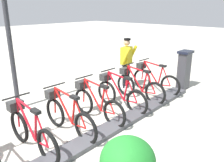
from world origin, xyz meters
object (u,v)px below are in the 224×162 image
at_px(lamp_post, 6,11).
at_px(payment_kiosk, 184,69).
at_px(worker_near_rack, 127,61).
at_px(bike_docked_5, 30,130).
at_px(bike_docked_2, 119,93).
at_px(bike_docked_1, 138,86).
at_px(bike_docked_0, 154,79).
at_px(bike_docked_3, 96,103).
at_px(bike_docked_4, 67,115).

bearing_deg(lamp_post, payment_kiosk, -120.54).
bearing_deg(worker_near_rack, bike_docked_5, 102.72).
height_order(payment_kiosk, bike_docked_2, payment_kiosk).
relative_size(bike_docked_1, bike_docked_5, 1.00).
distance_m(payment_kiosk, lamp_post, 5.46).
bearing_deg(worker_near_rack, payment_kiosk, -141.92).
distance_m(bike_docked_2, bike_docked_5, 2.57).
height_order(bike_docked_0, bike_docked_5, same).
height_order(bike_docked_3, lamp_post, lamp_post).
bearing_deg(bike_docked_5, bike_docked_1, -90.00).
bearing_deg(bike_docked_0, bike_docked_3, 90.00).
distance_m(bike_docked_5, lamp_post, 3.02).
relative_size(bike_docked_1, worker_near_rack, 1.04).
relative_size(payment_kiosk, bike_docked_3, 0.74).
xyz_separation_m(bike_docked_1, bike_docked_3, (0.00, 1.71, 0.00)).
bearing_deg(worker_near_rack, bike_docked_0, -164.72).
bearing_deg(lamp_post, bike_docked_3, -155.13).
distance_m(bike_docked_0, bike_docked_3, 2.57).
bearing_deg(payment_kiosk, bike_docked_0, 57.92).
bearing_deg(bike_docked_0, bike_docked_1, 90.00).
relative_size(bike_docked_3, bike_docked_5, 1.00).
distance_m(payment_kiosk, bike_docked_4, 4.38).
bearing_deg(bike_docked_4, lamp_post, 2.49).
bearing_deg(worker_near_rack, bike_docked_2, 121.88).
distance_m(bike_docked_3, bike_docked_5, 1.71).
distance_m(bike_docked_4, worker_near_rack, 3.34).
height_order(bike_docked_0, bike_docked_4, same).
xyz_separation_m(bike_docked_0, bike_docked_4, (0.00, 3.42, 0.00)).
height_order(bike_docked_1, bike_docked_3, same).
distance_m(payment_kiosk, bike_docked_1, 1.87).
distance_m(bike_docked_3, bike_docked_4, 0.86).
bearing_deg(bike_docked_3, bike_docked_0, -90.00).
height_order(bike_docked_2, lamp_post, lamp_post).
bearing_deg(bike_docked_2, bike_docked_0, -90.00).
xyz_separation_m(bike_docked_0, lamp_post, (2.04, 3.51, 2.10)).
bearing_deg(bike_docked_0, bike_docked_5, 90.00).
height_order(bike_docked_2, bike_docked_3, same).
relative_size(bike_docked_0, bike_docked_2, 1.00).
relative_size(bike_docked_1, bike_docked_3, 1.00).
xyz_separation_m(bike_docked_3, worker_near_rack, (0.91, -2.32, 0.48)).
relative_size(payment_kiosk, bike_docked_2, 0.74).
bearing_deg(bike_docked_0, worker_near_rack, 15.28).
bearing_deg(bike_docked_3, payment_kiosk, -99.33).
distance_m(bike_docked_0, bike_docked_1, 0.86).
xyz_separation_m(payment_kiosk, bike_docked_3, (0.57, 3.48, -0.24)).
height_order(bike_docked_2, worker_near_rack, worker_near_rack).
bearing_deg(bike_docked_0, lamp_post, 59.87).
bearing_deg(bike_docked_1, bike_docked_5, 90.00).
xyz_separation_m(bike_docked_1, lamp_post, (2.04, 2.66, 2.10)).
xyz_separation_m(bike_docked_3, lamp_post, (2.04, 0.94, 2.10)).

